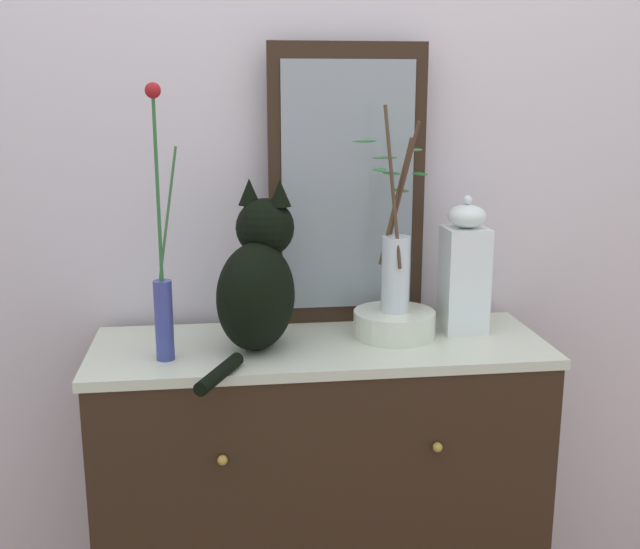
% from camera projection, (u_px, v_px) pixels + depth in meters
% --- Properties ---
extents(wall_back, '(4.40, 0.08, 2.60)m').
position_uv_depth(wall_back, '(307.00, 183.00, 2.16)').
color(wall_back, silver).
rests_on(wall_back, ground_plane).
extents(sideboard, '(1.16, 0.44, 0.92)m').
position_uv_depth(sideboard, '(320.00, 505.00, 2.08)').
color(sideboard, '#302014').
rests_on(sideboard, ground_plane).
extents(mirror_leaning, '(0.42, 0.03, 0.76)m').
position_uv_depth(mirror_leaning, '(347.00, 187.00, 2.08)').
color(mirror_leaning, black).
rests_on(mirror_leaning, sideboard).
extents(cat_sitting, '(0.29, 0.46, 0.42)m').
position_uv_depth(cat_sitting, '(258.00, 281.00, 1.90)').
color(cat_sitting, black).
rests_on(cat_sitting, sideboard).
extents(vase_slim_green, '(0.07, 0.04, 0.65)m').
position_uv_depth(vase_slim_green, '(163.00, 289.00, 1.81)').
color(vase_slim_green, '#39418C').
rests_on(vase_slim_green, sideboard).
extents(bowl_porcelain, '(0.21, 0.21, 0.07)m').
position_uv_depth(bowl_porcelain, '(394.00, 324.00, 2.02)').
color(bowl_porcelain, silver).
rests_on(bowl_porcelain, sideboard).
extents(vase_glass_clear, '(0.22, 0.19, 0.53)m').
position_uv_depth(vase_glass_clear, '(395.00, 260.00, 1.99)').
color(vase_glass_clear, silver).
rests_on(vase_glass_clear, bowl_porcelain).
extents(jar_lidded_porcelain, '(0.11, 0.11, 0.37)m').
position_uv_depth(jar_lidded_porcelain, '(465.00, 270.00, 2.05)').
color(jar_lidded_porcelain, white).
rests_on(jar_lidded_porcelain, sideboard).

